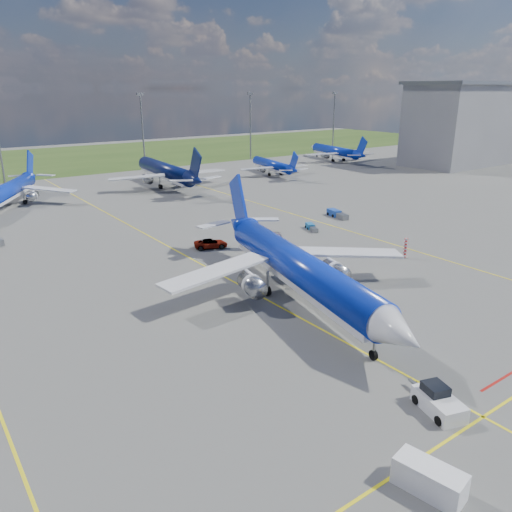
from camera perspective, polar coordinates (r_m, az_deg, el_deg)
ground at (r=54.34m, az=6.10°, el=-7.59°), size 400.00×400.00×0.00m
grass_strip at (r=190.36m, az=-25.94°, el=9.56°), size 400.00×80.00×0.01m
taxiway_lines at (r=75.65m, az=-7.87°, el=0.02°), size 60.25×160.00×0.02m
floodlight_masts at (r=152.58m, az=-19.91°, el=13.28°), size 202.20×0.50×22.70m
terminal_building at (r=180.94m, az=22.72°, el=13.80°), size 42.00×22.00×26.00m
warning_post at (r=76.91m, az=16.71°, el=0.87°), size 0.50×0.50×3.00m
bg_jet_nnw at (r=118.53m, az=-26.27°, el=5.05°), size 43.26×46.61×9.80m
bg_jet_n at (r=131.89m, az=-10.20°, el=7.88°), size 36.17×45.53×11.26m
bg_jet_ne at (r=148.17m, az=1.85°, el=9.32°), size 28.02×33.66×7.83m
bg_jet_ene at (r=179.34m, az=8.97°, el=10.73°), size 33.13×39.73×9.22m
main_airliner at (r=59.77m, az=4.82°, el=-5.02°), size 43.26×51.33×11.76m
pushback_tug at (r=42.77m, az=20.09°, el=-15.33°), size 3.39×6.06×2.02m
service_van at (r=35.48m, az=19.19°, el=-22.93°), size 2.70×4.58×1.89m
service_car_b at (r=78.78m, az=-5.18°, el=1.43°), size 5.74×4.09×1.45m
service_car_c at (r=81.72m, az=2.43°, el=2.01°), size 3.80×4.13×1.16m
baggage_tug_w at (r=89.33m, az=6.35°, el=3.27°), size 2.72×4.26×0.94m
baggage_tug_e at (r=99.08m, az=9.23°, el=4.76°), size 2.54×5.76×1.25m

